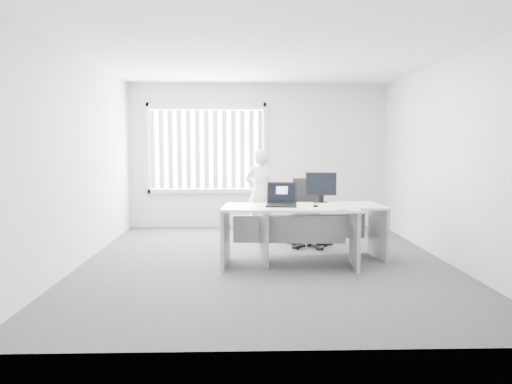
{
  "coord_description": "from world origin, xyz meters",
  "views": [
    {
      "loc": [
        -0.33,
        -6.78,
        1.61
      ],
      "look_at": [
        -0.12,
        0.15,
        0.96
      ],
      "focal_mm": 35.0,
      "sensor_mm": 36.0,
      "label": 1
    }
  ],
  "objects_px": {
    "desk_near": "(290,223)",
    "office_chair": "(309,226)",
    "monitor": "(321,188)",
    "laptop": "(281,195)",
    "person": "(261,192)",
    "desk_far": "(322,221)"
  },
  "relations": [
    {
      "from": "office_chair",
      "to": "monitor",
      "type": "height_order",
      "value": "monitor"
    },
    {
      "from": "monitor",
      "to": "office_chair",
      "type": "bearing_deg",
      "value": 107.93
    },
    {
      "from": "desk_near",
      "to": "office_chair",
      "type": "distance_m",
      "value": 1.37
    },
    {
      "from": "person",
      "to": "desk_far",
      "type": "bearing_deg",
      "value": 123.55
    },
    {
      "from": "laptop",
      "to": "office_chair",
      "type": "bearing_deg",
      "value": 73.89
    },
    {
      "from": "desk_near",
      "to": "office_chair",
      "type": "bearing_deg",
      "value": 76.27
    },
    {
      "from": "desk_near",
      "to": "laptop",
      "type": "height_order",
      "value": "laptop"
    },
    {
      "from": "monitor",
      "to": "person",
      "type": "bearing_deg",
      "value": 125.82
    },
    {
      "from": "monitor",
      "to": "desk_far",
      "type": "bearing_deg",
      "value": -86.03
    },
    {
      "from": "desk_far",
      "to": "person",
      "type": "height_order",
      "value": "person"
    },
    {
      "from": "person",
      "to": "monitor",
      "type": "height_order",
      "value": "person"
    },
    {
      "from": "person",
      "to": "monitor",
      "type": "relative_size",
      "value": 3.48
    },
    {
      "from": "person",
      "to": "monitor",
      "type": "distance_m",
      "value": 1.88
    },
    {
      "from": "office_chair",
      "to": "monitor",
      "type": "distance_m",
      "value": 0.92
    },
    {
      "from": "desk_far",
      "to": "laptop",
      "type": "xyz_separation_m",
      "value": [
        -0.6,
        -0.35,
        0.4
      ]
    },
    {
      "from": "laptop",
      "to": "monitor",
      "type": "bearing_deg",
      "value": 52.26
    },
    {
      "from": "desk_far",
      "to": "monitor",
      "type": "height_order",
      "value": "monitor"
    },
    {
      "from": "person",
      "to": "office_chair",
      "type": "bearing_deg",
      "value": 136.76
    },
    {
      "from": "office_chair",
      "to": "desk_near",
      "type": "bearing_deg",
      "value": -114.06
    },
    {
      "from": "laptop",
      "to": "desk_near",
      "type": "bearing_deg",
      "value": 4.93
    },
    {
      "from": "person",
      "to": "laptop",
      "type": "xyz_separation_m",
      "value": [
        0.18,
        -2.32,
        0.19
      ]
    },
    {
      "from": "desk_near",
      "to": "monitor",
      "type": "height_order",
      "value": "monitor"
    }
  ]
}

